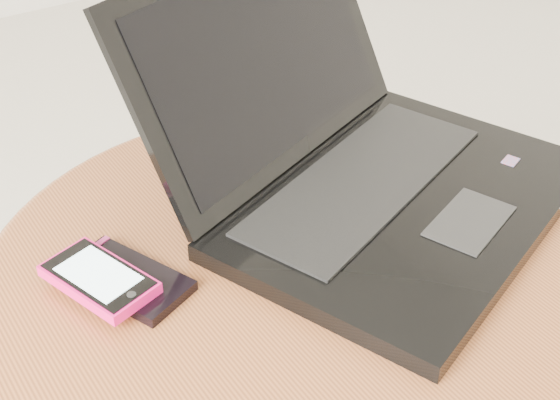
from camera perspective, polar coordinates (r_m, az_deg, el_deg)
table at (r=0.89m, az=1.04°, el=-10.00°), size 0.65×0.65×0.52m
laptop at (r=0.89m, az=6.00°, el=2.72°), size 0.51×0.51×0.24m
phone_black at (r=0.80m, az=-10.86°, el=-5.56°), size 0.11×0.14×0.01m
phone_pink at (r=0.79m, az=-12.75°, el=-5.48°), size 0.09×0.12×0.01m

